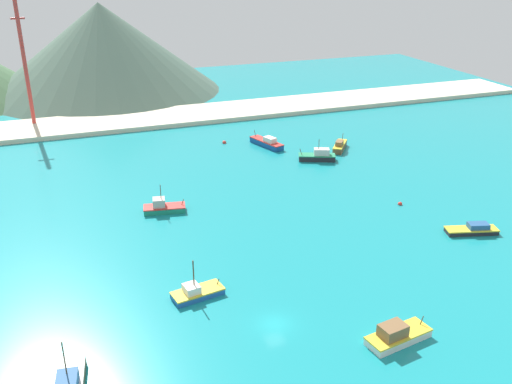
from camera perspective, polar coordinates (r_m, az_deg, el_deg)
name	(u,v)px	position (r m, az deg, el deg)	size (l,w,h in m)	color
ground	(211,227)	(99.20, -4.57, -3.54)	(260.00, 280.00, 0.50)	teal
fishing_boat_0	(397,335)	(73.41, 14.02, -13.83)	(8.89, 4.46, 2.68)	silver
fishing_boat_1	(267,143)	(138.50, 1.12, 5.00)	(5.65, 10.67, 2.92)	#14478C
fishing_boat_4	(340,146)	(137.51, 8.45, 4.61)	(6.58, 7.60, 3.02)	brown
fishing_boat_5	(163,207)	(104.99, -9.34, -1.53)	(8.01, 4.35, 5.36)	#198466
fishing_boat_7	(318,156)	(129.82, 6.28, 3.64)	(8.78, 5.80, 5.01)	#232328
fishing_boat_8	(197,292)	(79.91, -6.02, -10.02)	(7.62, 4.23, 5.80)	#1E5BA8
fishing_boat_10	(473,230)	(102.86, 21.04, -3.56)	(9.15, 4.90, 1.81)	#232328
buoy_0	(224,143)	(141.18, -3.22, 5.01)	(0.99, 0.99, 0.99)	red
buoy_1	(400,204)	(110.12, 14.32, -1.18)	(0.83, 0.83, 0.83)	red
beach_strip	(143,119)	(162.50, -11.35, 7.21)	(247.00, 18.36, 1.20)	beige
hill_central	(102,48)	(199.23, -15.24, 13.86)	(76.47, 76.47, 28.79)	#4C6656
radio_tower	(24,62)	(161.41, -22.33, 12.08)	(3.47, 2.77, 34.66)	#B7332D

